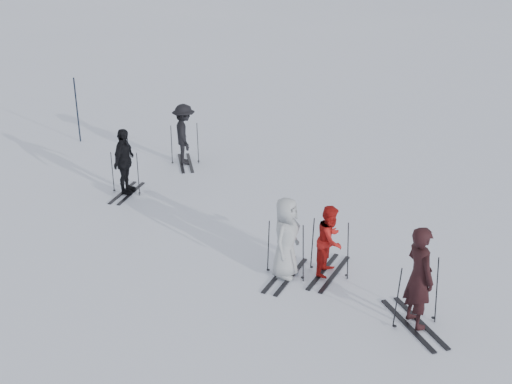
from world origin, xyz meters
TOP-DOWN VIEW (x-y plane):
  - ground at (0.00, 0.00)m, footprint 120.00×120.00m
  - skier_near_dark at (2.06, -3.58)m, footprint 0.56×0.78m
  - skier_red at (1.08, -1.42)m, footprint 0.92×0.95m
  - skier_grey at (0.14, -1.33)m, footprint 0.96×1.02m
  - skier_uphill_left at (-3.05, 4.01)m, footprint 0.88×1.16m
  - skier_uphill_far at (-1.18, 6.10)m, footprint 0.73×1.23m
  - skis_near_dark at (2.06, -3.58)m, footprint 1.97×1.20m
  - skis_red at (1.08, -1.42)m, footprint 1.98×1.84m
  - skis_grey at (0.14, -1.33)m, footprint 1.97×1.80m
  - skis_uphill_left at (-3.05, 4.01)m, footprint 1.93×1.57m
  - skis_uphill_far at (-1.18, 6.10)m, footprint 1.84×1.01m
  - piste_marker at (-4.51, 9.12)m, footprint 0.06×0.06m

SIDE VIEW (x-z plane):
  - ground at x=0.00m, z-range 0.00..0.00m
  - skis_uphill_left at x=-3.05m, z-range 0.00..1.25m
  - skis_grey at x=0.14m, z-range 0.00..1.29m
  - skis_red at x=1.08m, z-range 0.00..1.30m
  - skis_uphill_far at x=-1.18m, z-range 0.00..1.32m
  - skis_near_dark at x=2.06m, z-range 0.00..1.36m
  - skier_red at x=1.08m, z-range 0.00..1.54m
  - skier_grey at x=0.14m, z-range 0.00..1.76m
  - skier_uphill_left at x=-3.05m, z-range 0.00..1.84m
  - skier_uphill_far at x=-1.18m, z-range 0.00..1.87m
  - skier_near_dark at x=2.06m, z-range 0.00..1.98m
  - piste_marker at x=-4.51m, z-range 0.00..2.22m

